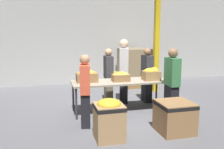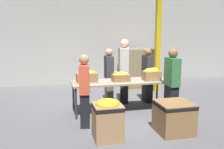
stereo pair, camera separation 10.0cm
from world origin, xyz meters
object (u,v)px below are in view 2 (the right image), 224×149
volunteer_0 (172,84)px  donation_bin_1 (174,116)px  banana_box_1 (121,77)px  volunteer_4 (109,76)px  support_pillar (158,30)px  pallet_stack_0 (136,68)px  volunteer_3 (124,72)px  donation_bin_0 (108,118)px  sorting_table (120,83)px  banana_box_2 (152,74)px  volunteer_1 (148,76)px  banana_box_0 (87,76)px  volunteer_2 (85,91)px

volunteer_0 → donation_bin_1: size_ratio=2.44×
banana_box_1 → volunteer_4: volunteer_4 is taller
banana_box_1 → volunteer_4: 0.81m
support_pillar → pallet_stack_0: (-0.38, 1.01, -1.34)m
volunteer_0 → volunteer_3: size_ratio=0.91×
donation_bin_0 → volunteer_0: bearing=25.3°
banana_box_1 → pallet_stack_0: size_ratio=0.31×
sorting_table → banana_box_1: banana_box_1 is taller
banana_box_1 → donation_bin_1: size_ratio=0.64×
volunteer_4 → banana_box_1: bearing=10.6°
volunteer_4 → sorting_table: bearing=10.6°
donation_bin_1 → banana_box_1: bearing=114.1°
volunteer_3 → volunteer_4: volunteer_3 is taller
sorting_table → donation_bin_0: 1.68m
banana_box_2 → donation_bin_0: banana_box_2 is taller
support_pillar → donation_bin_0: bearing=-126.5°
banana_box_2 → donation_bin_0: bearing=-135.2°
banana_box_2 → sorting_table: bearing=173.1°
volunteer_1 → donation_bin_1: size_ratio=2.30×
volunteer_1 → volunteer_3: volunteer_3 is taller
sorting_table → pallet_stack_0: pallet_stack_0 is taller
donation_bin_0 → volunteer_1: bearing=52.8°
donation_bin_1 → support_pillar: 3.74m
sorting_table → volunteer_0: size_ratio=1.48×
sorting_table → volunteer_4: bearing=98.7°
banana_box_0 → volunteer_0: size_ratio=0.31×
donation_bin_1 → donation_bin_0: bearing=180.0°
support_pillar → pallet_stack_0: 1.72m
banana_box_1 → support_pillar: (1.69, 1.71, 1.12)m
volunteer_1 → volunteer_2: size_ratio=1.00×
sorting_table → banana_box_0: bearing=173.4°
banana_box_1 → volunteer_0: volunteer_0 is taller
banana_box_2 → volunteer_4: (-0.89, 0.85, -0.17)m
support_pillar → pallet_stack_0: bearing=110.8°
volunteer_2 → support_pillar: bearing=-38.3°
volunteer_1 → donation_bin_1: volunteer_1 is taller
banana_box_0 → volunteer_0: volunteer_0 is taller
donation_bin_1 → pallet_stack_0: 4.26m
donation_bin_0 → pallet_stack_0: (1.98, 4.20, 0.25)m
volunteer_2 → donation_bin_1: size_ratio=2.30×
volunteer_2 → banana_box_1: bearing=-43.9°
volunteer_1 → donation_bin_1: 2.19m
sorting_table → banana_box_0: (-0.81, 0.09, 0.19)m
volunteer_2 → support_pillar: (2.68, 2.44, 1.25)m
donation_bin_1 → pallet_stack_0: (0.65, 4.20, 0.33)m
volunteer_1 → pallet_stack_0: (0.36, 2.07, -0.09)m
volunteer_1 → donation_bin_0: (-1.61, -2.13, -0.34)m
volunteer_1 → support_pillar: bearing=142.5°
volunteer_3 → pallet_stack_0: size_ratio=1.31×
pallet_stack_0 → donation_bin_0: bearing=-115.2°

